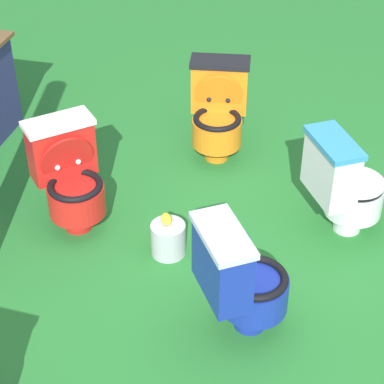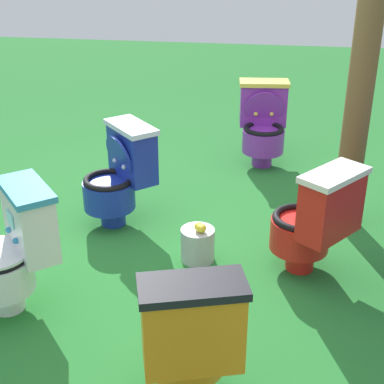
{
  "view_description": "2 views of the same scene",
  "coord_description": "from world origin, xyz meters",
  "px_view_note": "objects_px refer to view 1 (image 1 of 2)",
  "views": [
    {
      "loc": [
        -2.93,
        -1.06,
        2.99
      ],
      "look_at": [
        0.19,
        0.25,
        0.5
      ],
      "focal_mm": 66.52,
      "sensor_mm": 36.0,
      "label": 1
    },
    {
      "loc": [
        3.3,
        0.85,
        2.01
      ],
      "look_at": [
        0.11,
        0.36,
        0.46
      ],
      "focal_mm": 53.22,
      "sensor_mm": 36.0,
      "label": 2
    }
  ],
  "objects_px": {
    "toilet_white": "(344,185)",
    "toilet_red": "(69,175)",
    "lemon_bucket": "(168,238)",
    "toilet_orange": "(218,110)",
    "toilet_blue": "(240,279)"
  },
  "relations": [
    {
      "from": "toilet_white",
      "to": "toilet_red",
      "type": "relative_size",
      "value": 1.0
    },
    {
      "from": "toilet_red",
      "to": "lemon_bucket",
      "type": "relative_size",
      "value": 2.63
    },
    {
      "from": "toilet_red",
      "to": "lemon_bucket",
      "type": "bearing_deg",
      "value": 124.68
    },
    {
      "from": "toilet_red",
      "to": "lemon_bucket",
      "type": "xyz_separation_m",
      "value": [
        -0.05,
        -0.71,
        -0.26
      ]
    },
    {
      "from": "toilet_orange",
      "to": "toilet_blue",
      "type": "height_order",
      "value": "same"
    },
    {
      "from": "toilet_blue",
      "to": "lemon_bucket",
      "type": "xyz_separation_m",
      "value": [
        0.44,
        0.62,
        -0.26
      ]
    },
    {
      "from": "toilet_red",
      "to": "lemon_bucket",
      "type": "distance_m",
      "value": 0.76
    },
    {
      "from": "toilet_white",
      "to": "lemon_bucket",
      "type": "bearing_deg",
      "value": -96.5
    },
    {
      "from": "lemon_bucket",
      "to": "toilet_red",
      "type": "bearing_deg",
      "value": 86.09
    },
    {
      "from": "toilet_white",
      "to": "lemon_bucket",
      "type": "height_order",
      "value": "toilet_white"
    },
    {
      "from": "toilet_white",
      "to": "toilet_blue",
      "type": "bearing_deg",
      "value": -56.82
    },
    {
      "from": "toilet_orange",
      "to": "toilet_white",
      "type": "xyz_separation_m",
      "value": [
        -0.58,
        -1.07,
        -0.0
      ]
    },
    {
      "from": "toilet_orange",
      "to": "toilet_red",
      "type": "bearing_deg",
      "value": 46.42
    },
    {
      "from": "toilet_blue",
      "to": "toilet_orange",
      "type": "bearing_deg",
      "value": 162.46
    },
    {
      "from": "toilet_blue",
      "to": "toilet_red",
      "type": "relative_size",
      "value": 1.0
    }
  ]
}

